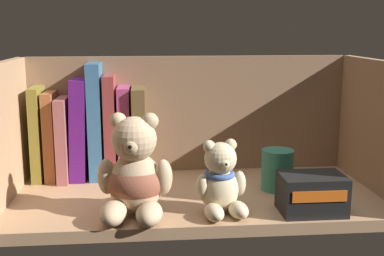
{
  "coord_description": "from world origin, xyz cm",
  "views": [
    {
      "loc": [
        -8.67,
        -85.53,
        31.94
      ],
      "look_at": [
        -0.77,
        0.0,
        14.27
      ],
      "focal_mm": 46.26,
      "sensor_mm": 36.0,
      "label": 1
    }
  ],
  "objects_px": {
    "book_7": "(139,131)",
    "book_1": "(52,135)",
    "book_6": "(125,131)",
    "teddy_bear_smaller": "(221,182)",
    "book_0": "(40,132)",
    "book_5": "(111,126)",
    "small_product_box": "(312,194)",
    "teddy_bear_larger": "(135,176)",
    "pillar_candle": "(277,170)",
    "book_3": "(80,128)",
    "book_4": "(96,120)",
    "book_2": "(65,137)"
  },
  "relations": [
    {
      "from": "book_7",
      "to": "book_1",
      "type": "bearing_deg",
      "value": 180.0
    },
    {
      "from": "book_6",
      "to": "teddy_bear_smaller",
      "type": "relative_size",
      "value": 1.5
    },
    {
      "from": "teddy_bear_smaller",
      "to": "book_0",
      "type": "bearing_deg",
      "value": 145.52
    },
    {
      "from": "book_5",
      "to": "small_product_box",
      "type": "distance_m",
      "value": 0.42
    },
    {
      "from": "teddy_bear_larger",
      "to": "small_product_box",
      "type": "height_order",
      "value": "teddy_bear_larger"
    },
    {
      "from": "book_7",
      "to": "teddy_bear_larger",
      "type": "relative_size",
      "value": 1.09
    },
    {
      "from": "book_7",
      "to": "pillar_candle",
      "type": "distance_m",
      "value": 0.29
    },
    {
      "from": "book_7",
      "to": "teddy_bear_larger",
      "type": "distance_m",
      "value": 0.22
    },
    {
      "from": "book_0",
      "to": "teddy_bear_larger",
      "type": "relative_size",
      "value": 1.11
    },
    {
      "from": "book_0",
      "to": "book_6",
      "type": "xyz_separation_m",
      "value": [
        0.17,
        0.0,
        -0.0
      ]
    },
    {
      "from": "book_3",
      "to": "book_1",
      "type": "bearing_deg",
      "value": 180.0
    },
    {
      "from": "teddy_bear_smaller",
      "to": "book_1",
      "type": "bearing_deg",
      "value": 143.42
    },
    {
      "from": "book_6",
      "to": "teddy_bear_larger",
      "type": "distance_m",
      "value": 0.23
    },
    {
      "from": "book_5",
      "to": "pillar_candle",
      "type": "relative_size",
      "value": 2.71
    },
    {
      "from": "book_0",
      "to": "book_3",
      "type": "xyz_separation_m",
      "value": [
        0.08,
        0.0,
        0.01
      ]
    },
    {
      "from": "book_1",
      "to": "book_4",
      "type": "bearing_deg",
      "value": 0.0
    },
    {
      "from": "book_1",
      "to": "book_5",
      "type": "distance_m",
      "value": 0.12
    },
    {
      "from": "book_1",
      "to": "book_7",
      "type": "xyz_separation_m",
      "value": [
        0.17,
        0.0,
        0.0
      ]
    },
    {
      "from": "pillar_candle",
      "to": "book_4",
      "type": "bearing_deg",
      "value": 160.62
    },
    {
      "from": "teddy_bear_smaller",
      "to": "teddy_bear_larger",
      "type": "bearing_deg",
      "value": 178.38
    },
    {
      "from": "book_4",
      "to": "pillar_candle",
      "type": "distance_m",
      "value": 0.37
    },
    {
      "from": "book_3",
      "to": "book_4",
      "type": "bearing_deg",
      "value": 0.0
    },
    {
      "from": "pillar_candle",
      "to": "book_0",
      "type": "bearing_deg",
      "value": 165.18
    },
    {
      "from": "book_5",
      "to": "book_2",
      "type": "bearing_deg",
      "value": 180.0
    },
    {
      "from": "book_4",
      "to": "book_2",
      "type": "bearing_deg",
      "value": 180.0
    },
    {
      "from": "book_0",
      "to": "book_2",
      "type": "bearing_deg",
      "value": 0.0
    },
    {
      "from": "book_3",
      "to": "book_7",
      "type": "bearing_deg",
      "value": 0.0
    },
    {
      "from": "book_6",
      "to": "teddy_bear_larger",
      "type": "xyz_separation_m",
      "value": [
        0.02,
        -0.22,
        -0.03
      ]
    },
    {
      "from": "teddy_bear_larger",
      "to": "book_1",
      "type": "bearing_deg",
      "value": 126.93
    },
    {
      "from": "book_6",
      "to": "book_5",
      "type": "bearing_deg",
      "value": 180.0
    },
    {
      "from": "book_3",
      "to": "pillar_candle",
      "type": "height_order",
      "value": "book_3"
    },
    {
      "from": "book_5",
      "to": "pillar_candle",
      "type": "xyz_separation_m",
      "value": [
        0.31,
        -0.12,
        -0.07
      ]
    },
    {
      "from": "teddy_bear_larger",
      "to": "small_product_box",
      "type": "bearing_deg",
      "value": -3.13
    },
    {
      "from": "book_5",
      "to": "teddy_bear_larger",
      "type": "height_order",
      "value": "book_5"
    },
    {
      "from": "pillar_candle",
      "to": "small_product_box",
      "type": "xyz_separation_m",
      "value": [
        0.03,
        -0.12,
        -0.01
      ]
    },
    {
      "from": "book_6",
      "to": "teddy_bear_larger",
      "type": "bearing_deg",
      "value": -83.76
    },
    {
      "from": "book_7",
      "to": "pillar_candle",
      "type": "height_order",
      "value": "book_7"
    },
    {
      "from": "book_4",
      "to": "small_product_box",
      "type": "distance_m",
      "value": 0.45
    },
    {
      "from": "book_0",
      "to": "pillar_candle",
      "type": "distance_m",
      "value": 0.47
    },
    {
      "from": "teddy_bear_larger",
      "to": "pillar_candle",
      "type": "distance_m",
      "value": 0.28
    },
    {
      "from": "book_2",
      "to": "book_6",
      "type": "height_order",
      "value": "book_6"
    },
    {
      "from": "book_0",
      "to": "book_4",
      "type": "height_order",
      "value": "book_4"
    },
    {
      "from": "small_product_box",
      "to": "book_7",
      "type": "bearing_deg",
      "value": 139.75
    },
    {
      "from": "book_0",
      "to": "book_7",
      "type": "relative_size",
      "value": 1.02
    },
    {
      "from": "book_1",
      "to": "small_product_box",
      "type": "bearing_deg",
      "value": -27.72
    },
    {
      "from": "book_5",
      "to": "book_7",
      "type": "bearing_deg",
      "value": 0.0
    },
    {
      "from": "teddy_bear_smaller",
      "to": "book_7",
      "type": "bearing_deg",
      "value": 120.47
    },
    {
      "from": "book_1",
      "to": "book_6",
      "type": "distance_m",
      "value": 0.14
    },
    {
      "from": "book_6",
      "to": "book_3",
      "type": "bearing_deg",
      "value": 180.0
    },
    {
      "from": "book_0",
      "to": "teddy_bear_smaller",
      "type": "xyz_separation_m",
      "value": [
        0.33,
        -0.23,
        -0.04
      ]
    }
  ]
}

